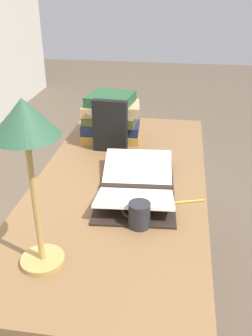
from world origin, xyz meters
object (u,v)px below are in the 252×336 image
book_standing_upright (110,126)px  reading_lamp (26,134)px  coffee_mug (139,215)px  open_book (136,185)px  book_stack_tall (111,118)px  pencil (185,202)px

book_standing_upright → reading_lamp: size_ratio=0.50×
book_standing_upright → reading_lamp: (-0.81, 0.05, 0.29)m
reading_lamp → coffee_mug: reading_lamp is taller
open_book → coffee_mug: (-0.24, -0.04, 0.02)m
book_standing_upright → coffee_mug: bearing=-156.9°
book_stack_tall → book_standing_upright: (-0.15, -0.02, 0.01)m
reading_lamp → coffee_mug: (0.22, -0.26, -0.37)m
book_standing_upright → pencil: bearing=-135.6°
open_book → coffee_mug: size_ratio=5.16×
book_stack_tall → reading_lamp: size_ratio=0.61×
pencil → open_book: bearing=70.5°
reading_lamp → book_standing_upright: bearing=-3.6°
reading_lamp → book_stack_tall: bearing=-1.6°
open_book → book_stack_tall: size_ratio=1.72×
coffee_mug → pencil: 0.23m
coffee_mug → pencil: coffee_mug is taller
pencil → reading_lamp: bearing=133.5°
reading_lamp → pencil: reading_lamp is taller
book_stack_tall → coffee_mug: 0.78m
open_book → book_standing_upright: size_ratio=2.11×
coffee_mug → pencil: (0.17, -0.15, -0.04)m
book_stack_tall → coffee_mug: book_stack_tall is taller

